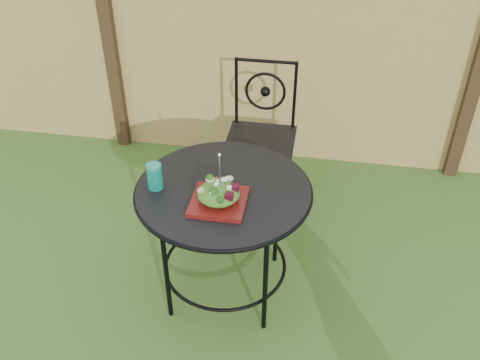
{
  "coord_description": "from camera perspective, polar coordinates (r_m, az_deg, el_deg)",
  "views": [
    {
      "loc": [
        0.27,
        -1.41,
        2.38
      ],
      "look_at": [
        -0.1,
        0.78,
        0.75
      ],
      "focal_mm": 40.0,
      "sensor_mm": 36.0,
      "label": 1
    }
  ],
  "objects": [
    {
      "name": "patio_chair",
      "position": [
        3.65,
        2.32,
        5.3
      ],
      "size": [
        0.46,
        0.46,
        0.95
      ],
      "color": "black",
      "rests_on": "ground"
    },
    {
      "name": "salad_plate",
      "position": [
        2.64,
        -2.29,
        -2.31
      ],
      "size": [
        0.27,
        0.27,
        0.02
      ],
      "primitive_type": "cube",
      "color": "#4D0B0C",
      "rests_on": "patio_table"
    },
    {
      "name": "patio_table",
      "position": [
        2.83,
        -1.73,
        -3.12
      ],
      "size": [
        0.92,
        0.92,
        0.72
      ],
      "color": "black",
      "rests_on": "ground"
    },
    {
      "name": "fence",
      "position": [
        3.89,
        5.06,
        14.55
      ],
      "size": [
        8.0,
        0.12,
        1.9
      ],
      "color": "#D2B767",
      "rests_on": "ground"
    },
    {
      "name": "salad",
      "position": [
        2.61,
        -2.32,
        -1.42
      ],
      "size": [
        0.21,
        0.21,
        0.08
      ],
      "primitive_type": "ellipsoid",
      "color": "#235614",
      "rests_on": "salad_plate"
    },
    {
      "name": "fork",
      "position": [
        2.53,
        -2.16,
        0.89
      ],
      "size": [
        0.01,
        0.01,
        0.18
      ],
      "primitive_type": "cylinder",
      "color": "silver",
      "rests_on": "salad"
    },
    {
      "name": "drinking_glass",
      "position": [
        2.74,
        -9.1,
        0.4
      ],
      "size": [
        0.08,
        0.08,
        0.14
      ],
      "primitive_type": "cylinder",
      "color": "#0B8570",
      "rests_on": "patio_table"
    }
  ]
}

